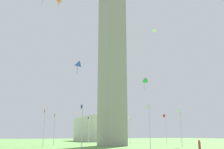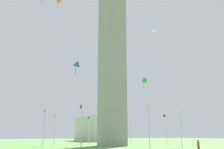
{
  "view_description": "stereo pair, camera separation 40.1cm",
  "coord_description": "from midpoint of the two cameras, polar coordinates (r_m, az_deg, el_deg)",
  "views": [
    {
      "loc": [
        -51.11,
        24.25,
        2.31
      ],
      "look_at": [
        0.0,
        0.0,
        16.45
      ],
      "focal_mm": 39.09,
      "sensor_mm": 36.0,
      "label": 1
    },
    {
      "loc": [
        -51.28,
        23.89,
        2.31
      ],
      "look_at": [
        0.0,
        0.0,
        16.45
      ],
      "focal_mm": 39.09,
      "sensor_mm": 36.0,
      "label": 2
    }
  ],
  "objects": [
    {
      "name": "flagpole_s",
      "position": [
        43.43,
        8.88,
        -11.36
      ],
      "size": [
        1.12,
        0.14,
        7.65
      ],
      "color": "silver",
      "rests_on": "ground"
    },
    {
      "name": "flagpole_sw",
      "position": [
        53.45,
        15.97,
        -11.47
      ],
      "size": [
        1.12,
        0.14,
        7.65
      ],
      "color": "silver",
      "rests_on": "ground"
    },
    {
      "name": "person_red_shirt",
      "position": [
        34.58,
        19.9,
        -15.59
      ],
      "size": [
        0.32,
        0.32,
        1.78
      ],
      "rotation": [
        0.0,
        0.0,
        0.24
      ],
      "color": "#2D2D38",
      "rests_on": "ground"
    },
    {
      "name": "flagpole_se",
      "position": [
        42.73,
        -6.87,
        -11.39
      ],
      "size": [
        1.12,
        0.14,
        7.65
      ],
      "color": "silver",
      "rests_on": "ground"
    },
    {
      "name": "kite_green_delta",
      "position": [
        39.6,
        7.62,
        -1.57
      ],
      "size": [
        1.05,
        1.23,
        1.87
      ],
      "color": "green"
    },
    {
      "name": "ground_plane",
      "position": [
        56.62,
        0.21,
        -16.37
      ],
      "size": [
        260.0,
        260.0,
        0.0
      ],
      "primitive_type": "plane",
      "color": "#609347"
    },
    {
      "name": "flagpole_ne",
      "position": [
        63.42,
        -13.1,
        -11.96
      ],
      "size": [
        1.12,
        0.14,
        7.65
      ],
      "color": "silver",
      "rests_on": "ground"
    },
    {
      "name": "distant_building",
      "position": [
        105.14,
        -3.48,
        -12.58
      ],
      "size": [
        24.95,
        12.0,
        9.86
      ],
      "color": "beige",
      "rests_on": "ground"
    },
    {
      "name": "kite_blue_delta",
      "position": [
        30.17,
        -8.11,
        2.28
      ],
      "size": [
        1.07,
        1.14,
        1.67
      ],
      "color": "blue"
    },
    {
      "name": "kite_orange_delta",
      "position": [
        57.24,
        -12.21,
        16.11
      ],
      "size": [
        1.47,
        1.18,
        2.15
      ],
      "color": "orange"
    },
    {
      "name": "flagpole_w",
      "position": [
        64.57,
        12.72,
        -12.01
      ],
      "size": [
        1.12,
        0.14,
        7.65
      ],
      "color": "silver",
      "rests_on": "ground"
    },
    {
      "name": "obelisk_monument",
      "position": [
        60.52,
        0.19,
        6.79
      ],
      "size": [
        5.24,
        5.24,
        47.65
      ],
      "color": "gray",
      "rests_on": "ground"
    },
    {
      "name": "flagpole_e",
      "position": [
        52.06,
        -15.41,
        -11.45
      ],
      "size": [
        1.12,
        0.14,
        7.65
      ],
      "color": "silver",
      "rests_on": "ground"
    },
    {
      "name": "kite_white_diamond",
      "position": [
        58.3,
        10.02,
        10.02
      ],
      "size": [
        1.15,
        1.15,
        1.45
      ],
      "color": "white"
    },
    {
      "name": "flagpole_nw",
      "position": [
        71.09,
        4.43,
        -12.46
      ],
      "size": [
        1.12,
        0.14,
        7.65
      ],
      "color": "silver",
      "rests_on": "ground"
    },
    {
      "name": "flagpole_n",
      "position": [
        70.66,
        -5.18,
        -12.44
      ],
      "size": [
        1.12,
        0.14,
        7.65
      ],
      "color": "silver",
      "rests_on": "ground"
    }
  ]
}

